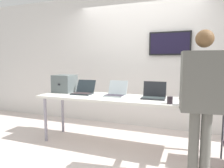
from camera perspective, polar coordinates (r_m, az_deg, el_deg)
The scene contains 11 objects.
ground at distance 3.45m, azimuth 2.41°, elevation -17.04°, with size 8.00×8.00×0.04m, color beige.
back_wall at distance 4.25m, azimuth 7.49°, elevation 6.62°, with size 8.00×0.11×2.74m.
workbench at distance 3.23m, azimuth 2.47°, elevation -4.66°, with size 2.71×0.70×0.79m.
equipment_box at distance 3.83m, azimuth -12.99°, elevation 0.14°, with size 0.35×0.35×0.31m.
laptop_station_0 at distance 3.58m, azimuth -7.92°, elevation -1.84°, with size 0.35×0.36×0.23m.
laptop_station_1 at distance 3.34m, azimuth 1.10°, elevation -2.35°, with size 0.32×0.33×0.24m.
laptop_station_2 at distance 3.17m, azimuth 11.52°, elevation -2.89°, with size 0.35×0.28×0.25m.
laptop_station_3 at distance 3.16m, azimuth 22.47°, elevation -3.29°, with size 0.32×0.39×0.25m.
person at distance 2.41m, azimuth 23.67°, elevation -2.16°, with size 0.49×0.63×1.68m.
coffee_mug at distance 2.81m, azimuth 15.75°, elevation -4.36°, with size 0.07×0.07×0.10m.
paper_sheet at distance 2.90m, azimuth 17.70°, elevation -5.11°, with size 0.22×0.31×0.00m.
Camera 1 is at (1.00, -3.01, 1.35)m, focal length 32.97 mm.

